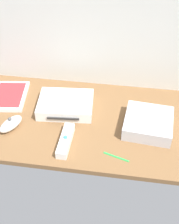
% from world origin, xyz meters
% --- Properties ---
extents(ground_plane, '(1.00, 0.48, 0.02)m').
position_xyz_m(ground_plane, '(0.00, 0.00, -0.01)').
color(ground_plane, brown).
rests_on(ground_plane, ground).
extents(back_wall, '(1.10, 0.01, 0.64)m').
position_xyz_m(back_wall, '(0.00, 0.25, 0.32)').
color(back_wall, silver).
rests_on(back_wall, ground).
extents(game_console, '(0.22, 0.18, 0.04)m').
position_xyz_m(game_console, '(-0.10, 0.05, 0.02)').
color(game_console, white).
rests_on(game_console, ground_plane).
extents(mini_computer, '(0.18, 0.18, 0.05)m').
position_xyz_m(mini_computer, '(0.22, -0.01, 0.03)').
color(mini_computer, silver).
rests_on(mini_computer, ground_plane).
extents(game_case, '(0.16, 0.21, 0.02)m').
position_xyz_m(game_case, '(-0.35, 0.09, 0.01)').
color(game_case, white).
rests_on(game_case, ground_plane).
extents(remote_wand, '(0.04, 0.15, 0.03)m').
position_xyz_m(remote_wand, '(-0.06, -0.13, 0.02)').
color(remote_wand, white).
rests_on(remote_wand, ground_plane).
extents(remote_nunchuk, '(0.08, 0.11, 0.05)m').
position_xyz_m(remote_nunchuk, '(-0.28, -0.09, 0.02)').
color(remote_nunchuk, white).
rests_on(remote_nunchuk, ground_plane).
extents(stylus_pen, '(0.09, 0.03, 0.01)m').
position_xyz_m(stylus_pen, '(0.12, -0.17, 0.00)').
color(stylus_pen, green).
rests_on(stylus_pen, ground_plane).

